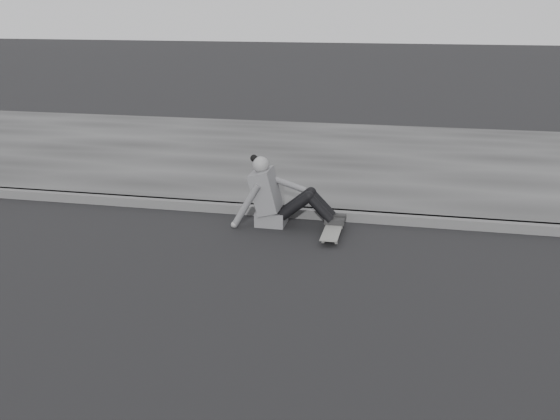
% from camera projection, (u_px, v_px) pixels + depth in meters
% --- Properties ---
extents(ground, '(80.00, 80.00, 0.00)m').
position_uv_depth(ground, '(519.00, 334.00, 5.20)').
color(ground, black).
rests_on(ground, ground).
extents(curb, '(24.00, 0.16, 0.12)m').
position_uv_depth(curb, '(488.00, 225.00, 7.57)').
color(curb, '#505050').
rests_on(curb, ground).
extents(sidewalk, '(24.00, 6.00, 0.12)m').
position_uv_depth(sidewalk, '(469.00, 165.00, 10.38)').
color(sidewalk, '#373737').
rests_on(sidewalk, ground).
extents(skateboard, '(0.20, 0.78, 0.09)m').
position_uv_depth(skateboard, '(333.00, 230.00, 7.37)').
color(skateboard, gray).
rests_on(skateboard, ground).
extents(seated_woman, '(1.38, 0.46, 0.88)m').
position_uv_depth(seated_woman, '(276.00, 197.00, 7.65)').
color(seated_woman, '#5A5A5C').
rests_on(seated_woman, ground).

